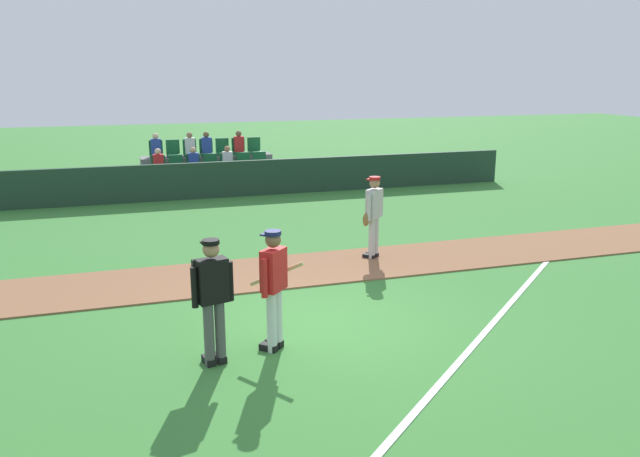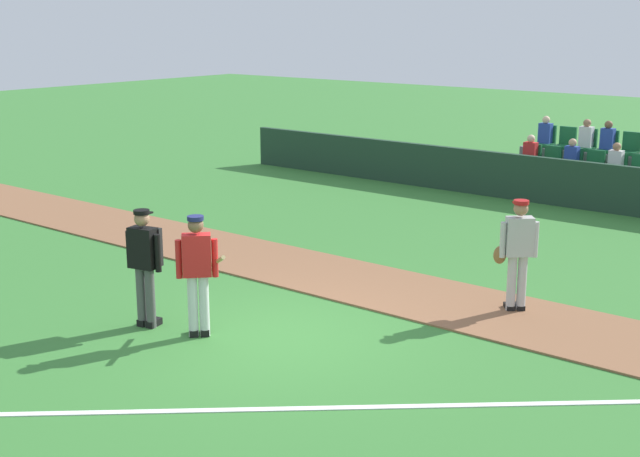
% 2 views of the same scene
% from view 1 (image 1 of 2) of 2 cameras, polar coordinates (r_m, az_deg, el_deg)
% --- Properties ---
extents(ground_plane, '(80.00, 80.00, 0.00)m').
position_cam_1_polar(ground_plane, '(10.05, -0.15, -8.66)').
color(ground_plane, '#387A33').
extents(infield_dirt_path, '(28.00, 2.08, 0.03)m').
position_cam_1_polar(infield_dirt_path, '(12.54, -3.94, -3.92)').
color(infield_dirt_path, brown).
rests_on(infield_dirt_path, ground).
extents(foul_line_chalk, '(9.11, 7.96, 0.01)m').
position_cam_1_polar(foul_line_chalk, '(10.87, 16.08, -7.41)').
color(foul_line_chalk, white).
rests_on(foul_line_chalk, ground).
extents(dugout_fence, '(20.00, 0.16, 1.13)m').
position_cam_1_polar(dugout_fence, '(20.02, -9.41, 4.36)').
color(dugout_fence, '#1E3828').
rests_on(dugout_fence, ground).
extents(stadium_bleachers, '(4.45, 2.10, 1.90)m').
position_cam_1_polar(stadium_bleachers, '(21.44, -10.03, 4.86)').
color(stadium_bleachers, slate).
rests_on(stadium_bleachers, ground).
extents(batter_red_jersey, '(0.74, 0.68, 1.76)m').
position_cam_1_polar(batter_red_jersey, '(8.88, -4.20, -5.14)').
color(batter_red_jersey, silver).
rests_on(batter_red_jersey, ground).
extents(umpire_home_plate, '(0.58, 0.37, 1.76)m').
position_cam_1_polar(umpire_home_plate, '(8.54, -9.71, -5.90)').
color(umpire_home_plate, '#4C4C4C').
rests_on(umpire_home_plate, ground).
extents(runner_grey_jersey, '(0.58, 0.49, 1.76)m').
position_cam_1_polar(runner_grey_jersey, '(13.23, 4.86, 1.27)').
color(runner_grey_jersey, '#B2B2B2').
rests_on(runner_grey_jersey, ground).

